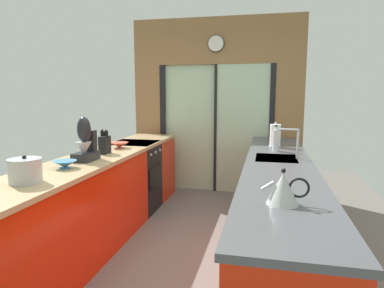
% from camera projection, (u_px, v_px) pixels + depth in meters
% --- Properties ---
extents(ground_plane, '(5.04, 7.60, 0.02)m').
position_uv_depth(ground_plane, '(190.00, 236.00, 3.74)').
color(ground_plane, slate).
extents(back_wall_unit, '(2.64, 0.12, 2.70)m').
position_uv_depth(back_wall_unit, '(216.00, 96.00, 5.25)').
color(back_wall_unit, olive).
rests_on(back_wall_unit, ground_plane).
extents(left_counter_run, '(0.62, 3.80, 0.92)m').
position_uv_depth(left_counter_run, '(93.00, 202.00, 3.42)').
color(left_counter_run, red).
rests_on(left_counter_run, ground_plane).
extents(right_counter_run, '(0.62, 3.80, 0.92)m').
position_uv_depth(right_counter_run, '(277.00, 210.00, 3.19)').
color(right_counter_run, red).
rests_on(right_counter_run, ground_plane).
extents(sink_faucet, '(0.19, 0.02, 0.30)m').
position_uv_depth(sink_faucet, '(295.00, 139.00, 3.30)').
color(sink_faucet, '#B7BABC').
rests_on(sink_faucet, right_counter_run).
extents(oven_range, '(0.60, 0.60, 0.92)m').
position_uv_depth(oven_range, '(135.00, 177.00, 4.50)').
color(oven_range, black).
rests_on(oven_range, ground_plane).
extents(mixing_bowl_mid, '(0.20, 0.20, 0.07)m').
position_uv_depth(mixing_bowl_mid, '(65.00, 164.00, 2.89)').
color(mixing_bowl_mid, teal).
rests_on(mixing_bowl_mid, left_counter_run).
extents(mixing_bowl_far, '(0.22, 0.22, 0.07)m').
position_uv_depth(mixing_bowl_far, '(119.00, 145.00, 3.95)').
color(mixing_bowl_far, '#BC4C38').
rests_on(mixing_bowl_far, left_counter_run).
extents(knife_block, '(0.09, 0.14, 0.26)m').
position_uv_depth(knife_block, '(105.00, 144.00, 3.59)').
color(knife_block, black).
rests_on(knife_block, left_counter_run).
extents(stand_mixer, '(0.17, 0.27, 0.42)m').
position_uv_depth(stand_mixer, '(85.00, 144.00, 3.21)').
color(stand_mixer, black).
rests_on(stand_mixer, left_counter_run).
extents(stock_pot, '(0.23, 0.23, 0.20)m').
position_uv_depth(stock_pot, '(25.00, 171.00, 2.41)').
color(stock_pot, '#B7BABC').
rests_on(stock_pot, left_counter_run).
extents(kettle, '(0.27, 0.19, 0.21)m').
position_uv_depth(kettle, '(283.00, 188.00, 1.94)').
color(kettle, '#B7BABC').
rests_on(kettle, right_counter_run).
extents(soap_bottle_near, '(0.07, 0.07, 0.29)m').
position_uv_depth(soap_bottle_near, '(276.00, 140.00, 3.73)').
color(soap_bottle_near, silver).
rests_on(soap_bottle_near, right_counter_run).
extents(soap_bottle_far, '(0.06, 0.06, 0.22)m').
position_uv_depth(soap_bottle_far, '(274.00, 135.00, 4.46)').
color(soap_bottle_far, silver).
rests_on(soap_bottle_far, right_counter_run).
extents(paper_towel_roll, '(0.15, 0.15, 0.30)m').
position_uv_depth(paper_towel_roll, '(275.00, 136.00, 4.04)').
color(paper_towel_roll, '#B7BABC').
rests_on(paper_towel_roll, right_counter_run).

